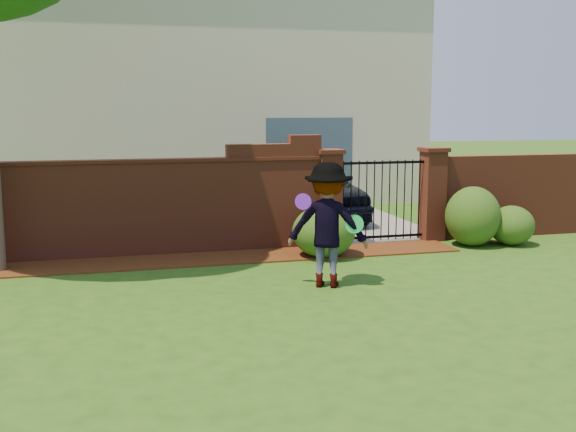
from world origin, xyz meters
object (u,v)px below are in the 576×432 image
object	(u,v)px
car	(314,187)
frisbee_purple	(303,202)
man	(327,225)
frisbee_green	(354,224)

from	to	relation	value
car	frisbee_purple	size ratio (longest dim) A/B	18.65
man	frisbee_purple	size ratio (longest dim) A/B	7.74
man	frisbee_purple	distance (m)	0.55
frisbee_purple	frisbee_green	bearing A→B (deg)	-11.58
car	frisbee_green	world-z (taller)	car
man	frisbee_purple	xyz separation A→B (m)	(-0.39, -0.07, 0.38)
frisbee_green	frisbee_purple	bearing A→B (deg)	168.42
car	man	size ratio (longest dim) A/B	2.41
car	frisbee_purple	world-z (taller)	car
frisbee_purple	car	bearing A→B (deg)	71.58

